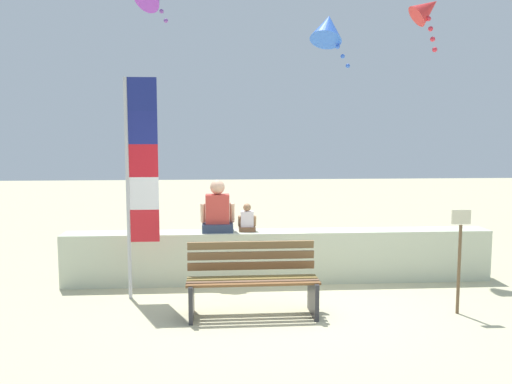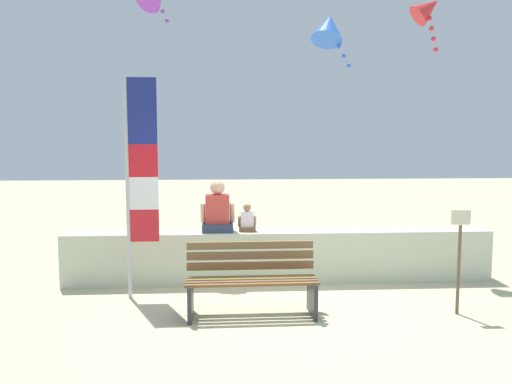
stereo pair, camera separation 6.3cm
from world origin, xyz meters
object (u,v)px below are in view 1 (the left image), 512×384
Objects in this scene: kite_red at (427,10)px; sign_post at (460,253)px; person_child at (247,220)px; flag_banner at (138,171)px; kite_blue at (328,28)px; person_adult at (218,211)px; park_bench at (252,281)px.

sign_post is (-0.44, -2.45, -3.51)m from kite_red.
person_child is 0.14× the size of flag_banner.
kite_blue reaches higher than sign_post.
sign_post is (2.57, -1.64, -0.17)m from person_child.
flag_banner is (-1.06, -0.72, 0.67)m from person_adult.
park_bench is at bearing 176.53° from sign_post.
person_adult is 4.78m from kite_red.
kite_blue is (1.64, 3.62, 3.82)m from park_bench.
flag_banner is (-1.50, 0.76, 1.34)m from park_bench.
kite_blue is at bearing 45.70° from person_adult.
person_child is 0.40× the size of kite_red.
park_bench is at bearing -73.70° from person_adult.
kite_blue reaches higher than person_adult.
kite_red reaches higher than flag_banner.
sign_post is at bearing -3.47° from park_bench.
kite_blue is 0.86× the size of sign_post.
person_adult is (-0.44, 1.49, 0.67)m from park_bench.
person_adult is at bearing 151.38° from sign_post.
kite_red is (3.02, 2.30, 3.87)m from park_bench.
person_child is 0.32× the size of sign_post.
park_bench is 0.54× the size of flag_banner.
flag_banner reaches higher than person_adult.
park_bench is 5.42m from kite_red.
person_adult is 3.45m from sign_post.
kite_blue is 1.08× the size of kite_red.
park_bench is 1.44× the size of kite_blue.
person_child is 4.57m from kite_red.
person_adult is 0.47m from person_child.
person_adult is at bearing -134.30° from kite_blue.
kite_red is at bearing 37.27° from park_bench.
sign_post is (4.08, -0.92, -0.98)m from flag_banner.
park_bench is 1.24× the size of sign_post.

